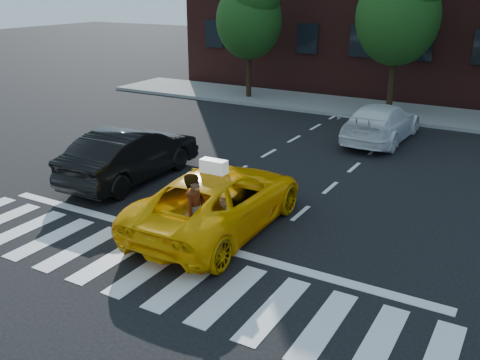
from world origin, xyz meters
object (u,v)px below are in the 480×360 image
Objects in this scene: black_sedan at (131,154)px; tree_left at (250,12)px; tree_mid at (400,6)px; woman at (195,215)px; taxi at (219,199)px; dog at (155,235)px; white_suv at (381,122)px.

tree_left is at bearing -78.79° from black_sedan.
tree_left is 0.92× the size of tree_mid.
taxi is at bearing 4.16° from woman.
woman reaches higher than dog.
woman reaches higher than taxi.
black_sedan is at bearing -77.12° from tree_left.
tree_left is 17.90m from woman.
dog is at bearing 58.02° from taxi.
tree_mid is at bearing -111.35° from black_sedan.
taxi is (-0.35, -14.44, -4.09)m from tree_mid.
woman reaches higher than white_suv.
woman is (0.31, -1.46, 0.20)m from taxi.
taxi is at bearing -63.64° from tree_left.
black_sedan is at bearing -109.68° from tree_mid.
white_suv reaches higher than dog.
white_suv is at bearing -12.23° from woman.
white_suv is at bearing -79.12° from tree_mid.
woman is at bearing 6.42° from dog.
dog is at bearing -68.42° from tree_left.
taxi is 1.10× the size of black_sedan.
tree_mid is 14.17m from black_sedan.
woman is (4.53, -3.10, 0.15)m from black_sedan.
tree_mid is at bearing -7.83° from woman.
black_sedan is (-4.57, -12.79, -4.03)m from tree_mid.
black_sedan is at bearing 58.13° from white_suv.
white_suv is 2.59× the size of woman.
dog is at bearing 82.06° from woman.
dog is (-0.87, -1.45, -0.57)m from taxi.
tree_mid is 16.60m from dog.
black_sedan is 8.44× the size of dog.
tree_mid is 12.01× the size of dog.
taxi is at bearing 65.79° from dog.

